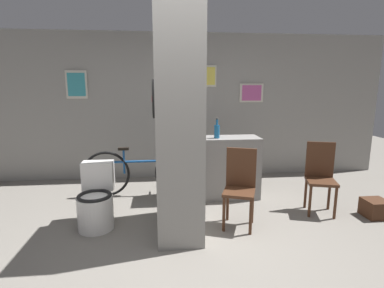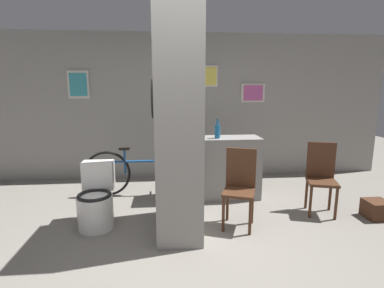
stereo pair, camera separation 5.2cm
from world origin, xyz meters
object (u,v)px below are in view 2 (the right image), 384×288
chair_by_doorway (321,175)px  chair_near_pillar (240,185)px  toilet (96,201)px  bottle_tall (217,131)px  bicycle (143,172)px

chair_by_doorway → chair_near_pillar: bearing=-150.1°
toilet → chair_near_pillar: bearing=-4.3°
toilet → chair_near_pillar: chair_near_pillar is taller
toilet → bottle_tall: bearing=25.2°
toilet → bottle_tall: bottle_tall is taller
toilet → chair_near_pillar: size_ratio=0.80×
chair_by_doorway → bottle_tall: size_ratio=3.14×
chair_near_pillar → chair_by_doorway: size_ratio=1.00×
toilet → bottle_tall: 1.91m
chair_near_pillar → bottle_tall: (-0.13, 0.88, 0.53)m
chair_near_pillar → chair_by_doorway: bearing=34.1°
chair_near_pillar → bottle_tall: bearing=118.6°
toilet → bicycle: bearing=64.0°
chair_by_doorway → bicycle: chair_by_doorway is taller
chair_by_doorway → bicycle: size_ratio=0.52×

